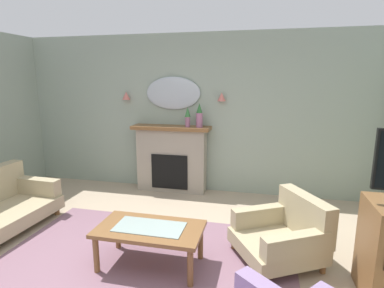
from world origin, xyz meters
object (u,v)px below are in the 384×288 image
at_px(armchair_beside_couch, 284,233).
at_px(mantel_vase_right, 199,116).
at_px(mantel_vase_centre, 188,116).
at_px(fireplace, 172,159).
at_px(wall_sconce_right, 222,97).
at_px(wall_mirror, 173,93).
at_px(wall_sconce_left, 126,96).
at_px(coffee_table, 150,232).

bearing_deg(armchair_beside_couch, mantel_vase_right, 126.66).
bearing_deg(armchair_beside_couch, mantel_vase_centre, 130.62).
xyz_separation_m(fireplace, wall_sconce_right, (0.85, 0.09, 1.09)).
bearing_deg(wall_mirror, wall_sconce_left, -176.63).
xyz_separation_m(wall_sconce_right, armchair_beside_couch, (0.96, -1.89, -1.35)).
height_order(mantel_vase_right, wall_mirror, wall_mirror).
distance_m(wall_sconce_left, coffee_table, 2.95).
bearing_deg(wall_sconce_right, coffee_table, -100.03).
bearing_deg(mantel_vase_right, armchair_beside_couch, -53.34).
relative_size(fireplace, armchair_beside_couch, 1.23).
height_order(fireplace, mantel_vase_centre, mantel_vase_centre).
bearing_deg(fireplace, wall_sconce_left, 173.84).
distance_m(wall_mirror, wall_sconce_right, 0.85).
distance_m(mantel_vase_right, coffee_table, 2.42).
bearing_deg(wall_mirror, fireplace, -90.00).
height_order(fireplace, wall_sconce_left, wall_sconce_left).
bearing_deg(wall_sconce_left, fireplace, -6.16).
relative_size(mantel_vase_centre, coffee_table, 0.30).
bearing_deg(mantel_vase_centre, wall_sconce_left, 174.04).
bearing_deg(mantel_vase_right, fireplace, 176.76).
xyz_separation_m(wall_sconce_left, coffee_table, (1.29, -2.33, -1.28)).
bearing_deg(wall_sconce_right, mantel_vase_right, -161.08).
relative_size(fireplace, wall_sconce_left, 9.71).
height_order(fireplace, mantel_vase_right, mantel_vase_right).
distance_m(wall_sconce_left, armchair_beside_couch, 3.53).
relative_size(mantel_vase_right, coffee_table, 0.36).
bearing_deg(fireplace, armchair_beside_couch, -44.68).
height_order(fireplace, wall_sconce_right, wall_sconce_right).
relative_size(wall_mirror, wall_sconce_left, 6.86).
bearing_deg(fireplace, mantel_vase_right, -3.24).
bearing_deg(wall_sconce_left, coffee_table, -61.12).
xyz_separation_m(mantel_vase_right, coffee_table, (-0.06, -2.21, -0.97)).
relative_size(coffee_table, armchair_beside_couch, 0.99).
bearing_deg(mantel_vase_right, wall_sconce_left, 174.92).
xyz_separation_m(wall_sconce_left, wall_sconce_right, (1.70, 0.00, 0.00)).
bearing_deg(fireplace, wall_mirror, 90.00).
distance_m(fireplace, armchair_beside_couch, 2.56).
bearing_deg(mantel_vase_centre, mantel_vase_right, 0.00).
bearing_deg(mantel_vase_centre, coffee_table, -86.45).
xyz_separation_m(mantel_vase_right, wall_sconce_right, (0.35, 0.12, 0.31)).
relative_size(mantel_vase_centre, wall_sconce_right, 2.35).
height_order(mantel_vase_centre, armchair_beside_couch, mantel_vase_centre).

